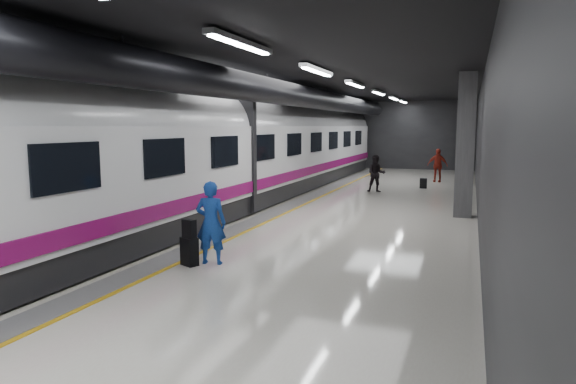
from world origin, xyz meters
The scene contains 9 objects.
ground centered at (0.00, 0.00, 0.00)m, with size 40.00×40.00×0.00m, color silver.
platform_hall centered at (-0.29, 0.96, 3.54)m, with size 10.02×40.02×4.51m.
train centered at (-3.25, 0.00, 2.07)m, with size 3.05×38.00×4.05m.
traveler_main centered at (-0.29, -5.68, 0.87)m, with size 0.63×0.42×1.74m, color #1843B7.
suitcase_main centered at (-0.65, -5.96, 0.29)m, with size 0.36×0.23×0.58m, color black.
shoulder_bag centered at (-0.62, -5.99, 0.78)m, with size 0.29×0.15×0.39m, color black.
traveler_far_a centered at (0.89, 7.13, 0.81)m, with size 0.79×0.61×1.62m, color black.
traveler_far_b centered at (3.12, 12.36, 0.85)m, with size 1.00×0.42×1.71m, color maroon.
suitcase_far centered at (2.71, 9.28, 0.23)m, with size 0.32×0.20×0.46m, color black.
Camera 1 is at (4.73, -14.98, 2.85)m, focal length 32.00 mm.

